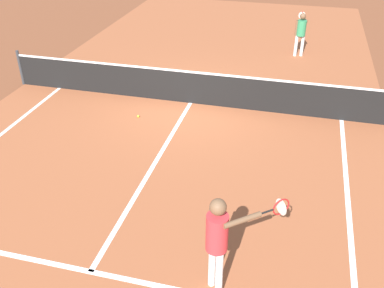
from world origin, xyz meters
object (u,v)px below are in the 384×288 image
(net, at_px, (191,87))
(tennis_ball_near_net, at_px, (138,116))
(player_near, at_px, (219,236))
(player_far, at_px, (301,30))

(net, xyz_separation_m, tennis_ball_near_net, (-1.13, -1.19, -0.46))
(player_near, bearing_deg, player_far, 86.25)
(net, height_order, tennis_ball_near_net, net)
(net, relative_size, player_near, 6.15)
(player_near, bearing_deg, tennis_ball_near_net, 122.20)
(player_far, bearing_deg, net, -120.26)
(net, bearing_deg, player_near, -71.86)
(net, distance_m, player_far, 5.48)
(tennis_ball_near_net, bearing_deg, player_near, -57.80)
(player_near, height_order, player_far, player_near)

